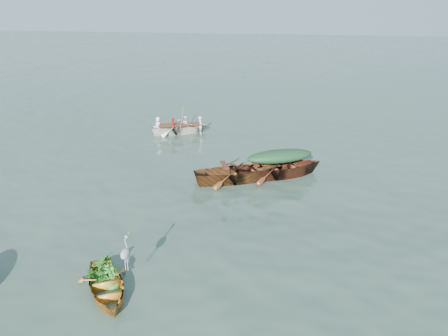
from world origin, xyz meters
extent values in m
plane|color=#395042|center=(0.00, 0.00, 0.00)|extent=(140.00, 140.00, 0.00)
imported|color=gold|center=(-2.24, -4.27, 0.00)|extent=(2.58, 3.09, 0.76)
imported|color=#572514|center=(1.67, 3.85, 0.00)|extent=(5.19, 3.50, 1.21)
imported|color=brown|center=(0.13, 3.14, 0.00)|extent=(5.15, 3.29, 1.19)
imported|color=white|center=(-3.78, 8.91, 0.00)|extent=(4.25, 2.52, 0.96)
ellipsoid|color=#16351F|center=(1.67, 3.85, 0.86)|extent=(2.85, 1.93, 0.52)
imported|color=#2B6B1C|center=(-2.51, -3.79, 0.68)|extent=(1.07, 1.13, 0.60)
imported|color=silver|center=(-3.78, 8.91, 0.86)|extent=(3.06, 2.00, 0.76)
camera|label=1|loc=(2.03, -12.58, 6.91)|focal=35.00mm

